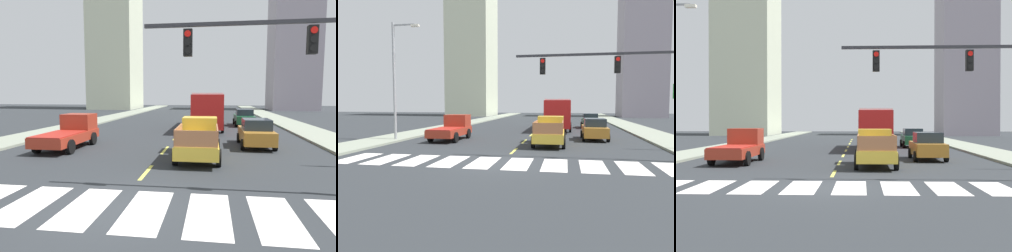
# 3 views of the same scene
# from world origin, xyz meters

# --- Properties ---
(ground_plane) EXTENTS (160.00, 160.00, 0.00)m
(ground_plane) POSITION_xyz_m (0.00, 0.00, 0.00)
(ground_plane) COLOR #292C30
(sidewalk_right) EXTENTS (3.27, 110.00, 0.15)m
(sidewalk_right) POSITION_xyz_m (10.85, 18.00, 0.07)
(sidewalk_right) COLOR gray
(sidewalk_right) RESTS_ON ground
(sidewalk_left) EXTENTS (3.27, 110.00, 0.15)m
(sidewalk_left) POSITION_xyz_m (-10.85, 18.00, 0.07)
(sidewalk_left) COLOR gray
(sidewalk_left) RESTS_ON ground
(crosswalk_stripe_0) EXTENTS (1.18, 3.16, 0.01)m
(crosswalk_stripe_0) POSITION_xyz_m (-7.84, 0.00, 0.00)
(crosswalk_stripe_0) COLOR silver
(crosswalk_stripe_0) RESTS_ON ground
(crosswalk_stripe_1) EXTENTS (1.18, 3.16, 0.01)m
(crosswalk_stripe_1) POSITION_xyz_m (-6.10, 0.00, 0.00)
(crosswalk_stripe_1) COLOR silver
(crosswalk_stripe_1) RESTS_ON ground
(crosswalk_stripe_2) EXTENTS (1.18, 3.16, 0.01)m
(crosswalk_stripe_2) POSITION_xyz_m (-4.36, 0.00, 0.00)
(crosswalk_stripe_2) COLOR silver
(crosswalk_stripe_2) RESTS_ON ground
(crosswalk_stripe_3) EXTENTS (1.18, 3.16, 0.01)m
(crosswalk_stripe_3) POSITION_xyz_m (-2.61, 0.00, 0.00)
(crosswalk_stripe_3) COLOR silver
(crosswalk_stripe_3) RESTS_ON ground
(crosswalk_stripe_4) EXTENTS (1.18, 3.16, 0.01)m
(crosswalk_stripe_4) POSITION_xyz_m (-0.87, 0.00, 0.00)
(crosswalk_stripe_4) COLOR silver
(crosswalk_stripe_4) RESTS_ON ground
(crosswalk_stripe_5) EXTENTS (1.18, 3.16, 0.01)m
(crosswalk_stripe_5) POSITION_xyz_m (0.87, 0.00, 0.00)
(crosswalk_stripe_5) COLOR silver
(crosswalk_stripe_5) RESTS_ON ground
(crosswalk_stripe_6) EXTENTS (1.18, 3.16, 0.01)m
(crosswalk_stripe_6) POSITION_xyz_m (2.61, 0.00, 0.00)
(crosswalk_stripe_6) COLOR silver
(crosswalk_stripe_6) RESTS_ON ground
(crosswalk_stripe_7) EXTENTS (1.18, 3.16, 0.01)m
(crosswalk_stripe_7) POSITION_xyz_m (4.36, 0.00, 0.00)
(crosswalk_stripe_7) COLOR silver
(crosswalk_stripe_7) RESTS_ON ground
(crosswalk_stripe_8) EXTENTS (1.18, 3.16, 0.01)m
(crosswalk_stripe_8) POSITION_xyz_m (6.10, 0.00, 0.00)
(crosswalk_stripe_8) COLOR silver
(crosswalk_stripe_8) RESTS_ON ground
(crosswalk_stripe_9) EXTENTS (1.18, 3.16, 0.01)m
(crosswalk_stripe_9) POSITION_xyz_m (7.84, 0.00, 0.00)
(crosswalk_stripe_9) COLOR silver
(crosswalk_stripe_9) RESTS_ON ground
(lane_dash_0) EXTENTS (0.16, 2.40, 0.01)m
(lane_dash_0) POSITION_xyz_m (0.00, 4.00, 0.00)
(lane_dash_0) COLOR #D6D14F
(lane_dash_0) RESTS_ON ground
(lane_dash_1) EXTENTS (0.16, 2.40, 0.01)m
(lane_dash_1) POSITION_xyz_m (0.00, 9.00, 0.00)
(lane_dash_1) COLOR #D6D14F
(lane_dash_1) RESTS_ON ground
(lane_dash_2) EXTENTS (0.16, 2.40, 0.01)m
(lane_dash_2) POSITION_xyz_m (0.00, 14.00, 0.00)
(lane_dash_2) COLOR #D6D14F
(lane_dash_2) RESTS_ON ground
(lane_dash_3) EXTENTS (0.16, 2.40, 0.01)m
(lane_dash_3) POSITION_xyz_m (0.00, 19.00, 0.00)
(lane_dash_3) COLOR #D6D14F
(lane_dash_3) RESTS_ON ground
(lane_dash_4) EXTENTS (0.16, 2.40, 0.01)m
(lane_dash_4) POSITION_xyz_m (0.00, 24.00, 0.00)
(lane_dash_4) COLOR #D6D14F
(lane_dash_4) RESTS_ON ground
(lane_dash_5) EXTENTS (0.16, 2.40, 0.01)m
(lane_dash_5) POSITION_xyz_m (0.00, 29.00, 0.00)
(lane_dash_5) COLOR #D6D14F
(lane_dash_5) RESTS_ON ground
(lane_dash_6) EXTENTS (0.16, 2.40, 0.01)m
(lane_dash_6) POSITION_xyz_m (0.00, 34.00, 0.00)
(lane_dash_6) COLOR #D6D14F
(lane_dash_6) RESTS_ON ground
(lane_dash_7) EXTENTS (0.16, 2.40, 0.01)m
(lane_dash_7) POSITION_xyz_m (0.00, 39.00, 0.00)
(lane_dash_7) COLOR #D6D14F
(lane_dash_7) RESTS_ON ground
(pickup_stakebed) EXTENTS (2.18, 5.20, 1.96)m
(pickup_stakebed) POSITION_xyz_m (2.01, 7.45, 0.94)
(pickup_stakebed) COLOR gold
(pickup_stakebed) RESTS_ON ground
(pickup_dark) EXTENTS (2.18, 5.20, 1.96)m
(pickup_dark) POSITION_xyz_m (-5.84, 9.18, 0.92)
(pickup_dark) COLOR maroon
(pickup_dark) RESTS_ON ground
(city_bus) EXTENTS (2.72, 10.80, 3.32)m
(city_bus) POSITION_xyz_m (2.30, 20.26, 1.95)
(city_bus) COLOR red
(city_bus) RESTS_ON ground
(sedan_far) EXTENTS (2.02, 4.40, 1.72)m
(sedan_far) POSITION_xyz_m (5.91, 23.43, 0.86)
(sedan_far) COLOR #18532E
(sedan_far) RESTS_ON ground
(sedan_mid) EXTENTS (2.02, 4.40, 1.72)m
(sedan_mid) POSITION_xyz_m (5.36, 11.01, 0.86)
(sedan_mid) COLOR #AB7027
(sedan_mid) RESTS_ON ground
(traffic_signal_gantry) EXTENTS (9.43, 0.27, 6.00)m
(traffic_signal_gantry) POSITION_xyz_m (6.77, 1.81, 4.22)
(traffic_signal_gantry) COLOR #2D2D33
(traffic_signal_gantry) RESTS_ON ground
(streetlight_left) EXTENTS (2.20, 0.28, 9.00)m
(streetlight_left) POSITION_xyz_m (-9.70, 7.45, 4.97)
(streetlight_left) COLOR gray
(streetlight_left) RESTS_ON ground
(tower_tall_centre) EXTENTS (9.38, 11.77, 41.22)m
(tower_tall_centre) POSITION_xyz_m (-18.37, 56.87, 20.61)
(tower_tall_centre) COLOR beige
(tower_tall_centre) RESTS_ON ground
(block_mid_left) EXTENTS (8.81, 9.09, 30.09)m
(block_mid_left) POSITION_xyz_m (18.69, 56.83, 15.05)
(block_mid_left) COLOR gray
(block_mid_left) RESTS_ON ground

